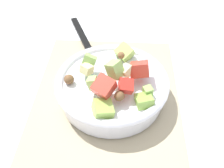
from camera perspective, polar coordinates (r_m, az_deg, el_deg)
ground_plane at (r=0.60m, az=-1.17°, el=-2.61°), size 2.40×2.40×0.00m
placemat at (r=0.59m, az=-1.18°, el=-2.42°), size 0.42×0.33×0.01m
salad_bowl at (r=0.56m, az=0.06°, el=-0.44°), size 0.25×0.25×0.11m
serving_spoon at (r=0.73m, az=-5.75°, el=8.96°), size 0.21×0.11×0.01m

